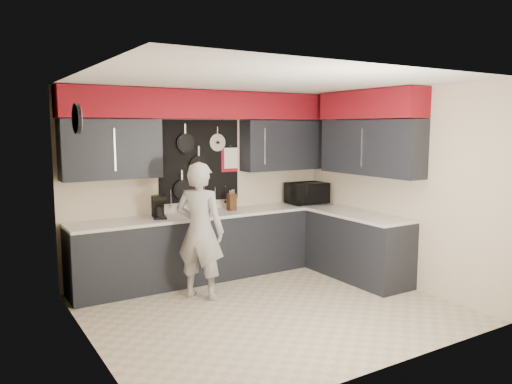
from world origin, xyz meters
TOP-DOWN VIEW (x-y plane):
  - ground at (0.00, 0.00)m, footprint 4.00×4.00m
  - back_wall_assembly at (0.01, 1.60)m, footprint 4.00×0.36m
  - right_wall_assembly at (1.85, 0.26)m, footprint 0.36×3.50m
  - left_wall_assembly at (-1.99, 0.02)m, footprint 0.05×3.50m
  - base_cabinets at (0.49, 1.13)m, footprint 3.95×2.20m
  - microwave at (1.62, 1.41)m, footprint 0.62×0.44m
  - knife_block at (0.32, 1.48)m, footprint 0.11×0.11m
  - utensil_crock at (-0.33, 1.44)m, footprint 0.12×0.12m
  - coffee_maker at (-0.78, 1.42)m, footprint 0.21×0.24m
  - person at (-0.52, 0.75)m, footprint 0.71×0.73m

SIDE VIEW (x-z plane):
  - ground at x=0.00m, z-range 0.00..0.00m
  - base_cabinets at x=0.49m, z-range 0.00..0.92m
  - person at x=-0.52m, z-range 0.00..1.69m
  - utensil_crock at x=-0.33m, z-range 0.92..1.07m
  - knife_block at x=0.32m, z-range 0.92..1.16m
  - coffee_maker at x=-0.78m, z-range 0.93..1.23m
  - microwave at x=1.62m, z-range 0.92..1.25m
  - left_wall_assembly at x=-1.99m, z-range 0.03..2.63m
  - right_wall_assembly at x=1.85m, z-range 0.64..3.24m
  - back_wall_assembly at x=0.01m, z-range 0.71..3.31m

